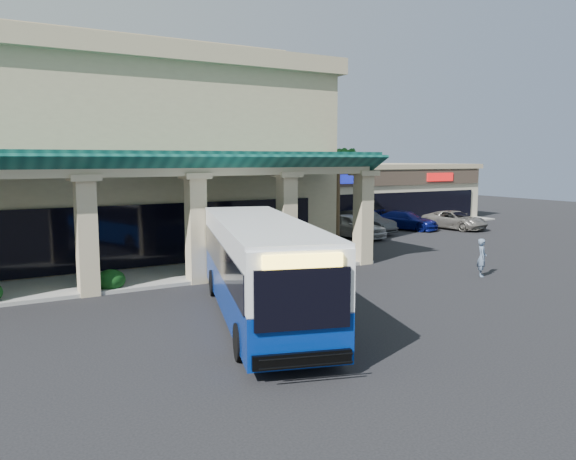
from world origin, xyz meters
TOP-DOWN VIEW (x-y plane):
  - ground at (0.00, 0.00)m, footprint 110.00×110.00m
  - main_building at (-8.00, 16.00)m, footprint 30.80×14.80m
  - arcade at (-8.00, 6.80)m, footprint 30.00×6.20m
  - strip_mall at (18.00, 24.00)m, footprint 22.50×12.50m
  - palm_0 at (8.50, 11.00)m, footprint 2.40×2.40m
  - palm_1 at (9.50, 14.00)m, footprint 2.40×2.40m
  - broadleaf_tree at (7.50, 19.00)m, footprint 2.60×2.60m
  - transit_bus at (-3.10, -1.00)m, footprint 6.14×12.14m
  - pedestrian at (8.75, -0.07)m, footprint 0.74×0.75m
  - car_silver at (11.27, 12.99)m, footprint 2.49×5.09m
  - car_white at (13.34, 14.65)m, footprint 2.70×5.28m
  - car_red at (17.41, 14.66)m, footprint 3.87×5.30m
  - car_gray at (20.87, 13.01)m, footprint 3.04×5.34m

SIDE VIEW (x-z plane):
  - ground at x=0.00m, z-range 0.00..0.00m
  - car_gray at x=20.87m, z-range 0.00..1.41m
  - car_red at x=17.41m, z-range 0.00..1.43m
  - car_white at x=13.34m, z-range 0.00..1.66m
  - car_silver at x=11.27m, z-range 0.00..1.67m
  - pedestrian at x=8.75m, z-range 0.00..1.74m
  - transit_bus at x=-3.10m, z-range 0.00..3.31m
  - broadleaf_tree at x=7.50m, z-range 0.00..4.81m
  - strip_mall at x=18.00m, z-range 0.00..4.90m
  - arcade at x=-8.00m, z-range 0.00..5.70m
  - palm_1 at x=9.50m, z-range 0.00..5.80m
  - palm_0 at x=8.50m, z-range 0.00..6.60m
  - main_building at x=-8.00m, z-range 0.00..11.35m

